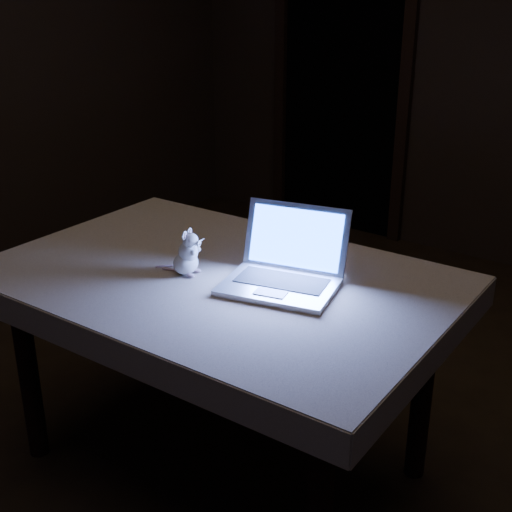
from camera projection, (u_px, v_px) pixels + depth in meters
The scene contains 7 objects.
floor at pixel (243, 459), 2.60m from camera, with size 5.00×5.00×0.00m, color black.
back_wall at pixel (509, 51), 3.95m from camera, with size 4.50×0.04×2.60m, color black.
doorway at pixel (342, 77), 4.65m from camera, with size 1.06×0.36×2.13m, color black, non-canonical shape.
table at pixel (221, 374), 2.43m from camera, with size 1.43×0.92×0.77m, color black, non-canonical shape.
tablecloth at pixel (221, 295), 2.25m from camera, with size 1.53×1.02×0.10m, color beige, non-canonical shape.
laptop at pixel (279, 255), 2.13m from camera, with size 0.35×0.31×0.24m, color silver, non-canonical shape.
plush_mouse at pixel (185, 252), 2.26m from camera, with size 0.11×0.11×0.16m, color silver, non-canonical shape.
Camera 1 is at (1.32, -1.65, 1.70)m, focal length 48.00 mm.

